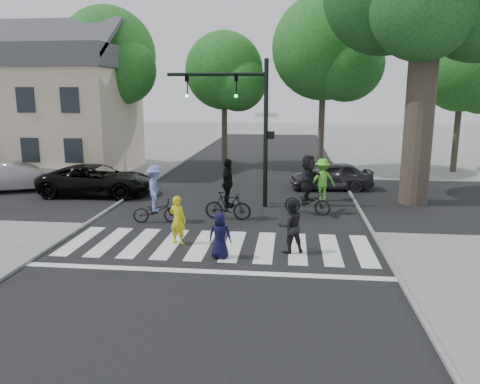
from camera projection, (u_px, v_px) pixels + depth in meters
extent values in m
plane|color=gray|center=(212.00, 256.00, 13.68)|extent=(120.00, 120.00, 0.00)
cube|color=black|center=(233.00, 213.00, 18.54)|extent=(10.00, 70.00, 0.01)
cube|color=black|center=(241.00, 197.00, 21.45)|extent=(70.00, 10.00, 0.01)
cube|color=gray|center=(110.00, 209.00, 19.06)|extent=(0.10, 70.00, 0.10)
cube|color=gray|center=(363.00, 216.00, 17.99)|extent=(0.10, 70.00, 0.10)
cube|color=silver|center=(80.00, 240.00, 15.13)|extent=(0.55, 3.00, 0.01)
cube|color=silver|center=(110.00, 241.00, 15.02)|extent=(0.55, 3.00, 0.01)
cube|color=silver|center=(140.00, 242.00, 14.92)|extent=(0.55, 3.00, 0.01)
cube|color=silver|center=(171.00, 244.00, 14.81)|extent=(0.55, 3.00, 0.01)
cube|color=silver|center=(202.00, 245.00, 14.70)|extent=(0.55, 3.00, 0.01)
cube|color=silver|center=(233.00, 246.00, 14.60)|extent=(0.55, 3.00, 0.01)
cube|color=silver|center=(265.00, 247.00, 14.49)|extent=(0.55, 3.00, 0.01)
cube|color=silver|center=(297.00, 248.00, 14.38)|extent=(0.55, 3.00, 0.01)
cube|color=silver|center=(330.00, 249.00, 14.28)|extent=(0.55, 3.00, 0.01)
cube|color=silver|center=(364.00, 250.00, 14.17)|extent=(0.55, 3.00, 0.01)
cube|color=silver|center=(204.00, 271.00, 12.51)|extent=(10.00, 0.30, 0.01)
cylinder|color=black|center=(266.00, 135.00, 18.95)|extent=(0.18, 0.18, 6.00)
cylinder|color=black|center=(216.00, 74.00, 18.65)|extent=(4.00, 0.14, 0.14)
imported|color=black|center=(236.00, 86.00, 18.66)|extent=(0.16, 0.20, 1.00)
sphere|color=#19E533|center=(236.00, 96.00, 18.63)|extent=(0.14, 0.14, 0.14)
imported|color=black|center=(187.00, 86.00, 18.88)|extent=(0.16, 0.20, 1.00)
sphere|color=#19E533|center=(187.00, 96.00, 18.84)|extent=(0.14, 0.14, 0.14)
cube|color=black|center=(271.00, 135.00, 18.92)|extent=(0.28, 0.18, 0.30)
cube|color=#FF660C|center=(274.00, 135.00, 18.91)|extent=(0.02, 0.14, 0.20)
cube|color=white|center=(266.00, 115.00, 18.78)|extent=(0.90, 0.04, 0.18)
cylinder|color=brown|center=(419.00, 122.00, 19.44)|extent=(1.20, 1.20, 7.00)
cylinder|color=brown|center=(434.00, 46.00, 18.58)|extent=(1.29, 1.74, 2.93)
sphere|color=#153E15|center=(424.00, 6.00, 17.22)|extent=(4.00, 4.00, 4.00)
cylinder|color=brown|center=(40.00, 119.00, 30.28)|extent=(0.36, 0.36, 5.95)
sphere|color=#166315|center=(35.00, 65.00, 29.57)|extent=(5.20, 5.20, 5.20)
sphere|color=#166315|center=(46.00, 78.00, 28.88)|extent=(3.64, 3.64, 3.64)
cylinder|color=brown|center=(111.00, 116.00, 29.22)|extent=(0.36, 0.36, 6.44)
sphere|color=#166315|center=(108.00, 55.00, 28.44)|extent=(5.80, 5.80, 5.80)
sphere|color=#166315|center=(122.00, 70.00, 27.67)|extent=(4.06, 4.06, 4.06)
cylinder|color=brown|center=(224.00, 123.00, 29.63)|extent=(0.36, 0.36, 5.60)
sphere|color=#166315|center=(224.00, 71.00, 28.96)|extent=(4.80, 4.80, 4.80)
sphere|color=#166315|center=(238.00, 84.00, 28.32)|extent=(3.36, 3.36, 3.36)
cylinder|color=brown|center=(322.00, 115.00, 27.61)|extent=(0.36, 0.36, 6.72)
sphere|color=#166315|center=(324.00, 47.00, 26.80)|extent=(6.00, 6.00, 6.00)
sphere|color=#166315|center=(346.00, 64.00, 26.00)|extent=(4.20, 4.20, 4.20)
cylinder|color=brown|center=(457.00, 126.00, 27.67)|extent=(0.36, 0.36, 5.46)
sphere|color=#166315|center=(462.00, 72.00, 27.02)|extent=(4.60, 4.60, 4.60)
cube|color=beige|center=(60.00, 121.00, 27.88)|extent=(8.00, 7.00, 6.00)
cube|color=#47474C|center=(55.00, 59.00, 27.12)|extent=(8.40, 7.40, 1.20)
cube|color=#47474C|center=(37.00, 37.00, 25.11)|extent=(8.40, 3.69, 2.44)
cube|color=#47474C|center=(69.00, 44.00, 28.71)|extent=(8.40, 3.69, 2.44)
cube|color=black|center=(30.00, 150.00, 24.73)|extent=(1.00, 0.06, 1.30)
cube|color=black|center=(25.00, 100.00, 24.18)|extent=(1.00, 0.06, 1.30)
cube|color=black|center=(74.00, 151.00, 24.47)|extent=(1.00, 0.06, 1.30)
cube|color=black|center=(70.00, 100.00, 23.93)|extent=(1.00, 0.06, 1.30)
cube|color=gray|center=(57.00, 176.00, 24.57)|extent=(2.00, 1.20, 0.80)
imported|color=#CCC916|center=(178.00, 220.00, 14.65)|extent=(0.66, 0.55, 1.56)
imported|color=black|center=(220.00, 236.00, 13.41)|extent=(0.67, 0.44, 1.35)
imported|color=black|center=(290.00, 226.00, 13.85)|extent=(0.96, 0.86, 1.63)
imported|color=black|center=(156.00, 211.00, 17.14)|extent=(1.76, 0.90, 0.88)
imported|color=#6576B9|center=(155.00, 188.00, 16.97)|extent=(0.83, 1.19, 1.69)
imported|color=black|center=(228.00, 206.00, 17.54)|extent=(1.81, 0.66, 1.06)
imported|color=black|center=(228.00, 183.00, 17.36)|extent=(0.55, 1.11, 1.83)
imported|color=black|center=(307.00, 202.00, 18.34)|extent=(1.96, 1.17, 0.97)
imported|color=black|center=(308.00, 179.00, 18.15)|extent=(1.04, 1.81, 1.86)
imported|color=black|center=(97.00, 180.00, 21.59)|extent=(5.24, 2.56, 1.43)
imported|color=#9E9DA2|center=(19.00, 177.00, 22.61)|extent=(4.41, 3.07, 1.38)
imported|color=#343338|center=(331.00, 176.00, 22.89)|extent=(4.15, 2.00, 1.36)
imported|color=#5FDD3A|center=(322.00, 180.00, 20.52)|extent=(1.35, 0.99, 1.86)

